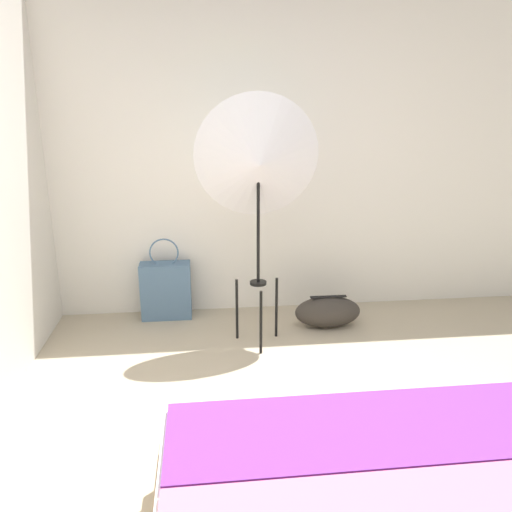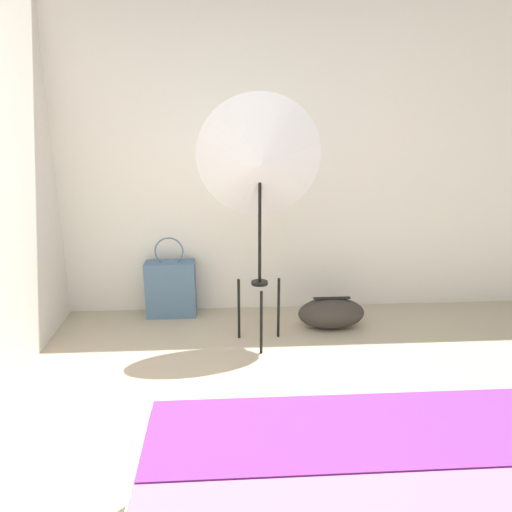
% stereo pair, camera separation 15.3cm
% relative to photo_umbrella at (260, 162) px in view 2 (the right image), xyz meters
% --- Properties ---
extents(wall_back, '(8.00, 0.05, 2.60)m').
position_rel_photo_umbrella_xyz_m(wall_back, '(0.02, 0.69, -0.00)').
color(wall_back, silver).
rests_on(wall_back, ground_plane).
extents(photo_umbrella, '(0.85, 0.36, 1.75)m').
position_rel_photo_umbrella_xyz_m(photo_umbrella, '(0.00, 0.00, 0.00)').
color(photo_umbrella, black).
rests_on(photo_umbrella, ground_plane).
extents(tote_bag, '(0.40, 0.17, 0.66)m').
position_rel_photo_umbrella_xyz_m(tote_bag, '(-0.68, 0.54, -1.07)').
color(tote_bag, slate).
rests_on(tote_bag, ground_plane).
extents(duffel_bag, '(0.51, 0.24, 0.25)m').
position_rel_photo_umbrella_xyz_m(duffel_bag, '(0.57, 0.21, -1.18)').
color(duffel_bag, '#332D28').
rests_on(duffel_bag, ground_plane).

